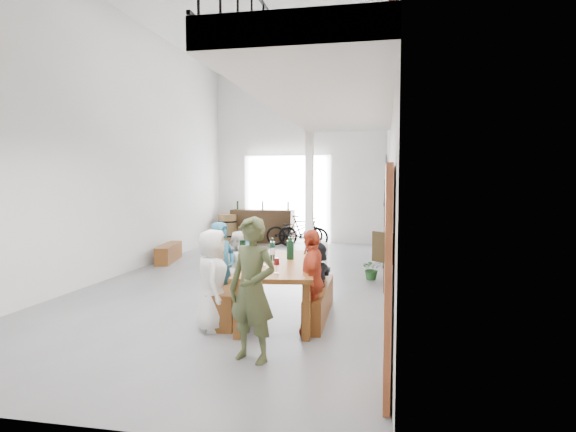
% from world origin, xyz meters
% --- Properties ---
extents(floor, '(12.00, 12.00, 0.00)m').
position_xyz_m(floor, '(0.00, 0.00, 0.00)').
color(floor, '#5E5F61').
rests_on(floor, ground).
extents(room_walls, '(12.00, 12.00, 12.00)m').
position_xyz_m(room_walls, '(0.00, 0.00, 3.55)').
color(room_walls, white).
rests_on(room_walls, ground).
extents(gateway_portal, '(2.80, 0.08, 2.80)m').
position_xyz_m(gateway_portal, '(-0.40, 5.94, 1.40)').
color(gateway_portal, white).
rests_on(gateway_portal, ground).
extents(right_wall_decor, '(0.07, 8.28, 5.07)m').
position_xyz_m(right_wall_decor, '(2.70, -1.87, 1.74)').
color(right_wall_decor, '#A24C24').
rests_on(right_wall_decor, ground).
extents(balcony, '(1.52, 5.62, 4.00)m').
position_xyz_m(balcony, '(1.98, -3.13, 2.96)').
color(balcony, white).
rests_on(balcony, ground).
extents(tasting_table, '(1.32, 2.59, 0.79)m').
position_xyz_m(tasting_table, '(1.19, -2.59, 0.71)').
color(tasting_table, brown).
rests_on(tasting_table, ground).
extents(bench_inner, '(0.48, 2.15, 0.49)m').
position_xyz_m(bench_inner, '(0.53, -2.49, 0.24)').
color(bench_inner, brown).
rests_on(bench_inner, ground).
extents(bench_wall, '(0.29, 1.92, 0.44)m').
position_xyz_m(bench_wall, '(1.76, -2.50, 0.22)').
color(bench_wall, brown).
rests_on(bench_wall, ground).
extents(tableware, '(0.38, 1.86, 0.35)m').
position_xyz_m(tableware, '(1.20, -2.49, 0.93)').
color(tableware, black).
rests_on(tableware, tasting_table).
extents(side_bench, '(0.62, 1.53, 0.42)m').
position_xyz_m(side_bench, '(-2.50, 1.61, 0.21)').
color(side_bench, brown).
rests_on(side_bench, ground).
extents(oak_barrel, '(0.62, 0.62, 0.92)m').
position_xyz_m(oak_barrel, '(-2.25, 5.40, 0.46)').
color(oak_barrel, olive).
rests_on(oak_barrel, ground).
extents(serving_counter, '(2.03, 0.66, 1.06)m').
position_xyz_m(serving_counter, '(-1.16, 5.65, 0.53)').
color(serving_counter, '#3D2715').
rests_on(serving_counter, ground).
extents(counter_bottles, '(1.77, 0.19, 0.28)m').
position_xyz_m(counter_bottles, '(-1.16, 5.67, 1.20)').
color(counter_bottles, black).
rests_on(counter_bottles, serving_counter).
extents(guest_left_a, '(0.61, 0.75, 1.33)m').
position_xyz_m(guest_left_a, '(0.47, -3.41, 0.67)').
color(guest_left_a, white).
rests_on(guest_left_a, ground).
extents(guest_left_b, '(0.48, 0.58, 1.38)m').
position_xyz_m(guest_left_b, '(0.40, -2.81, 0.69)').
color(guest_left_b, '#235A74').
rests_on(guest_left_b, ground).
extents(guest_left_c, '(0.51, 0.62, 1.18)m').
position_xyz_m(guest_left_c, '(0.46, -2.12, 0.59)').
color(guest_left_c, white).
rests_on(guest_left_c, ground).
extents(guest_left_d, '(0.59, 0.76, 1.04)m').
position_xyz_m(guest_left_d, '(0.36, -1.64, 0.52)').
color(guest_left_d, '#235A74').
rests_on(guest_left_d, ground).
extents(guest_right_a, '(0.39, 0.81, 1.34)m').
position_xyz_m(guest_right_a, '(1.76, -3.22, 0.67)').
color(guest_right_a, '#BD3C20').
rests_on(guest_right_a, ground).
extents(guest_right_b, '(0.71, 1.07, 1.10)m').
position_xyz_m(guest_right_b, '(1.72, -2.54, 0.55)').
color(guest_right_b, black).
rests_on(guest_right_b, ground).
extents(guest_right_c, '(0.35, 0.52, 1.04)m').
position_xyz_m(guest_right_c, '(1.69, -1.92, 0.52)').
color(guest_right_c, white).
rests_on(guest_right_c, ground).
extents(host_standing, '(0.66, 0.54, 1.57)m').
position_xyz_m(host_standing, '(1.27, -4.35, 0.79)').
color(host_standing, '#424B2A').
rests_on(host_standing, ground).
extents(potted_plant, '(0.49, 0.45, 0.45)m').
position_xyz_m(potted_plant, '(2.45, 0.33, 0.22)').
color(potted_plant, '#1B451F').
rests_on(potted_plant, ground).
extents(bicycle_near, '(1.82, 0.88, 0.91)m').
position_xyz_m(bicycle_near, '(-0.02, 5.20, 0.46)').
color(bicycle_near, black).
rests_on(bicycle_near, ground).
extents(bicycle_far, '(1.63, 0.70, 0.95)m').
position_xyz_m(bicycle_far, '(0.30, 4.82, 0.48)').
color(bicycle_far, black).
rests_on(bicycle_far, ground).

